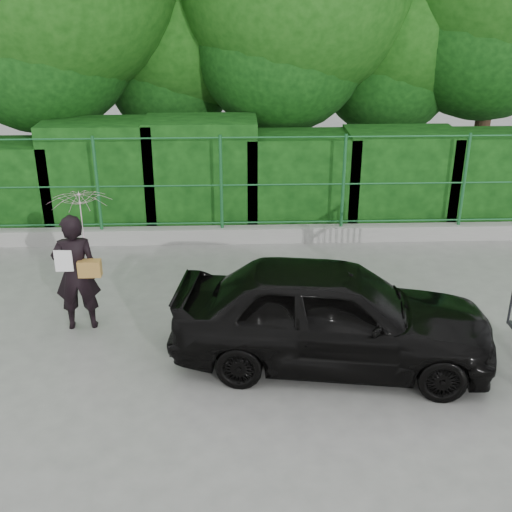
{
  "coord_description": "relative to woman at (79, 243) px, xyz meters",
  "views": [
    {
      "loc": [
        0.63,
        -7.02,
        4.76
      ],
      "look_at": [
        0.94,
        1.3,
        1.1
      ],
      "focal_mm": 45.0,
      "sensor_mm": 36.0,
      "label": 1
    }
  ],
  "objects": [
    {
      "name": "ground",
      "position": [
        1.54,
        -1.35,
        -1.32
      ],
      "size": [
        80.0,
        80.0,
        0.0
      ],
      "primitive_type": "plane",
      "color": "gray"
    },
    {
      "name": "kerb",
      "position": [
        1.54,
        3.15,
        -1.17
      ],
      "size": [
        14.0,
        0.25,
        0.3
      ],
      "primitive_type": "cube",
      "color": "#9E9E99",
      "rests_on": "ground"
    },
    {
      "name": "fence",
      "position": [
        1.76,
        3.15,
        -0.12
      ],
      "size": [
        14.13,
        0.06,
        1.8
      ],
      "color": "#1B5B2C",
      "rests_on": "kerb"
    },
    {
      "name": "hedge",
      "position": [
        1.48,
        4.15,
        -0.33
      ],
      "size": [
        14.2,
        1.2,
        2.2
      ],
      "color": "black",
      "rests_on": "ground"
    },
    {
      "name": "woman",
      "position": [
        0.0,
        0.0,
        0.0
      ],
      "size": [
        0.93,
        0.89,
        2.07
      ],
      "color": "black",
      "rests_on": "ground"
    },
    {
      "name": "car",
      "position": [
        3.43,
        -1.07,
        -0.61
      ],
      "size": [
        4.37,
        2.28,
        1.42
      ],
      "primitive_type": "imported",
      "rotation": [
        0.0,
        0.0,
        1.42
      ],
      "color": "black",
      "rests_on": "ground"
    }
  ]
}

